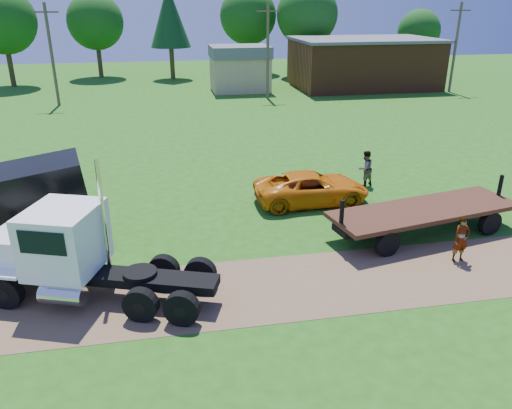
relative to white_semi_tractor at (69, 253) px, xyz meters
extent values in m
plane|color=#255512|center=(7.80, -0.82, -1.58)|extent=(140.00, 140.00, 0.00)
cube|color=brown|center=(7.80, -0.82, -1.57)|extent=(120.00, 4.20, 0.01)
cube|color=black|center=(1.11, -0.37, -0.77)|extent=(7.40, 3.43, 0.30)
cylinder|color=black|center=(-1.99, -0.40, -1.02)|extent=(1.16, 0.70, 1.10)
cylinder|color=black|center=(-1.99, -0.40, -1.02)|extent=(0.49, 0.48, 0.39)
cylinder|color=black|center=(-1.27, 1.62, -1.02)|extent=(1.16, 0.70, 1.10)
cylinder|color=black|center=(-1.27, 1.62, -1.02)|extent=(0.49, 0.48, 0.39)
cylinder|color=black|center=(2.26, -1.92, -1.02)|extent=(1.16, 0.70, 1.10)
cylinder|color=black|center=(2.26, -1.92, -1.02)|extent=(0.49, 0.48, 0.39)
cylinder|color=black|center=(2.98, 0.10, -1.02)|extent=(1.16, 0.70, 1.10)
cylinder|color=black|center=(2.98, 0.10, -1.02)|extent=(0.49, 0.48, 0.39)
cylinder|color=black|center=(3.49, -2.36, -1.02)|extent=(1.16, 0.70, 1.10)
cylinder|color=black|center=(3.49, -2.36, -1.02)|extent=(0.49, 0.48, 0.39)
cylinder|color=black|center=(4.21, -0.34, -1.02)|extent=(1.16, 0.70, 1.10)
cylinder|color=black|center=(4.21, -0.34, -1.02)|extent=(0.49, 0.48, 0.39)
cube|color=white|center=(-1.58, 0.59, -0.02)|extent=(2.27, 2.21, 1.20)
cube|color=silver|center=(-2.48, 0.91, -0.77)|extent=(0.92, 2.22, 0.30)
cube|color=white|center=(-0.07, 0.05, 0.48)|extent=(2.79, 2.98, 2.11)
cube|color=black|center=(-1.04, 0.40, 0.93)|extent=(0.72, 1.91, 0.85)
cube|color=black|center=(-0.48, -1.09, 0.93)|extent=(1.43, 0.54, 0.75)
cube|color=black|center=(0.34, 1.20, 0.93)|extent=(1.43, 0.54, 0.75)
cube|color=white|center=(-1.99, -0.40, -0.37)|extent=(1.29, 0.83, 0.10)
cube|color=white|center=(-1.27, 1.62, -0.37)|extent=(1.29, 0.83, 0.10)
cylinder|color=silver|center=(-0.13, -1.15, -0.87)|extent=(1.53, 1.04, 0.60)
cylinder|color=silver|center=(1.20, 0.18, 0.73)|extent=(0.18, 0.18, 4.61)
cylinder|color=black|center=(2.24, -0.78, -0.54)|extent=(1.41, 1.41, 0.12)
cylinder|color=black|center=(-2.04, 2.44, -0.99)|extent=(1.22, 0.60, 1.17)
cylinder|color=black|center=(-2.04, 2.44, -0.99)|extent=(0.48, 0.47, 0.41)
cylinder|color=black|center=(-2.49, 4.63, -0.99)|extent=(1.22, 0.60, 1.17)
cylinder|color=black|center=(-2.49, 4.63, -0.99)|extent=(0.48, 0.47, 0.41)
cylinder|color=black|center=(-0.69, 2.71, -0.99)|extent=(1.22, 0.60, 1.17)
cylinder|color=black|center=(-0.69, 2.71, -0.99)|extent=(0.48, 0.47, 0.41)
cylinder|color=black|center=(-1.13, 4.90, -0.99)|extent=(1.22, 0.60, 1.17)
cylinder|color=black|center=(-1.13, 4.90, -0.99)|extent=(0.48, 0.47, 0.41)
cube|color=black|center=(-2.06, 3.58, 0.81)|extent=(5.07, 3.42, 2.58)
imported|color=orange|center=(10.17, 6.43, -0.81)|extent=(5.62, 2.73, 1.54)
cube|color=#361E11|center=(13.80, 2.21, -0.49)|extent=(8.56, 4.01, 0.19)
cube|color=black|center=(13.80, 2.21, -0.75)|extent=(8.29, 2.59, 0.26)
cylinder|color=black|center=(11.48, 0.65, -1.06)|extent=(1.07, 0.50, 1.03)
cylinder|color=black|center=(11.07, 2.77, -1.06)|extent=(1.07, 0.50, 1.03)
cylinder|color=black|center=(16.54, 1.64, -1.06)|extent=(1.07, 0.50, 1.03)
cylinder|color=black|center=(16.12, 3.76, -1.06)|extent=(1.07, 0.50, 1.03)
cube|color=black|center=(9.86, 1.44, 0.02)|extent=(0.15, 0.15, 1.03)
cube|color=black|center=(17.74, 2.98, 0.02)|extent=(0.15, 0.15, 1.03)
imported|color=#999999|center=(14.00, -0.25, -0.67)|extent=(0.71, 0.51, 1.81)
imported|color=#999999|center=(13.65, 8.27, -0.62)|extent=(1.12, 1.01, 1.91)
cube|color=brown|center=(25.80, 39.18, 0.92)|extent=(15.00, 10.00, 5.00)
cube|color=slate|center=(25.80, 39.18, 3.57)|extent=(15.40, 10.40, 0.30)
cube|color=tan|center=(11.80, 39.18, 0.22)|extent=(6.00, 5.00, 3.60)
cube|color=slate|center=(11.80, 39.18, 2.52)|extent=(6.20, 5.40, 1.20)
cylinder|color=#4F3A2C|center=(-6.20, 34.18, 2.92)|extent=(0.28, 0.28, 9.00)
cube|color=#4F3A2C|center=(-6.20, 34.18, 6.62)|extent=(2.20, 0.14, 0.14)
cylinder|color=#4F3A2C|center=(13.80, 34.18, 2.92)|extent=(0.28, 0.28, 9.00)
cube|color=#4F3A2C|center=(13.80, 34.18, 6.62)|extent=(2.20, 0.14, 0.14)
cylinder|color=#4F3A2C|center=(33.80, 34.18, 2.92)|extent=(0.28, 0.28, 9.00)
cube|color=#4F3A2C|center=(33.80, 34.18, 6.62)|extent=(2.20, 0.14, 0.14)
cylinder|color=#3B2B18|center=(-13.20, 46.74, 0.34)|extent=(0.56, 0.56, 3.82)
sphere|color=#184B12|center=(-13.20, 46.74, 5.53)|extent=(7.21, 7.21, 7.21)
cylinder|color=#3B2B18|center=(-4.08, 52.54, 0.23)|extent=(0.56, 0.56, 3.61)
sphere|color=#184B12|center=(-4.08, 52.54, 5.14)|extent=(6.82, 6.82, 6.82)
cylinder|color=#3B2B18|center=(4.90, 49.23, 0.35)|extent=(0.56, 0.56, 3.86)
cone|color=black|center=(4.90, 49.23, 5.81)|extent=(4.85, 4.85, 7.16)
cylinder|color=#3B2B18|center=(15.17, 53.27, 0.38)|extent=(0.56, 0.56, 3.91)
sphere|color=#184B12|center=(15.17, 53.27, 5.69)|extent=(7.37, 7.37, 7.37)
cylinder|color=#3B2B18|center=(21.87, 48.83, 0.44)|extent=(0.56, 0.56, 4.03)
sphere|color=#184B12|center=(21.87, 48.83, 5.92)|extent=(7.61, 7.61, 7.61)
cylinder|color=#3B2B18|center=(37.06, 48.52, -0.12)|extent=(0.56, 0.56, 2.90)
sphere|color=#184B12|center=(37.06, 48.52, 3.82)|extent=(5.48, 5.48, 5.48)
camera|label=1|loc=(3.34, -15.30, 7.64)|focal=35.00mm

